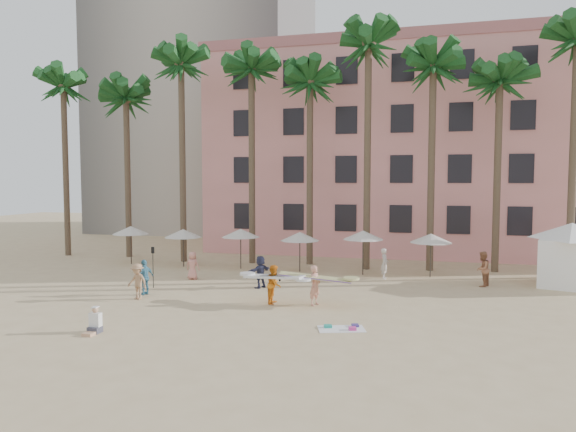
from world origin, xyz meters
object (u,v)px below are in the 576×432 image
Objects in this scene: pink_hotel at (429,154)px; cabana at (571,249)px; carrier_white at (274,283)px; carrier_yellow at (315,283)px.

cabana is (7.34, -14.36, -5.93)m from pink_hotel.
carrier_white is (-14.60, -7.66, -1.09)m from cabana.
carrier_white is (-7.26, -22.02, -7.02)m from pink_hotel.
pink_hotel is at bearing 71.76° from carrier_white.
cabana reaches higher than carrier_yellow.
cabana reaches higher than carrier_white.
pink_hotel is 24.22m from carrier_white.
cabana is 16.52m from carrier_white.
carrier_yellow is (-12.67, -7.51, -1.02)m from cabana.
carrier_white is at bearing -108.24° from pink_hotel.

